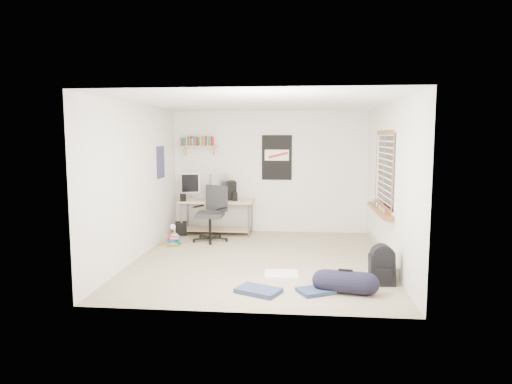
# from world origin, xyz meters

# --- Properties ---
(floor) EXTENTS (4.00, 4.50, 0.01)m
(floor) POSITION_xyz_m (0.00, 0.00, -0.01)
(floor) COLOR gray
(floor) RESTS_ON ground
(ceiling) EXTENTS (4.00, 4.50, 0.01)m
(ceiling) POSITION_xyz_m (0.00, 0.00, 2.50)
(ceiling) COLOR white
(ceiling) RESTS_ON ground
(back_wall) EXTENTS (4.00, 0.01, 2.50)m
(back_wall) POSITION_xyz_m (0.00, 2.25, 1.25)
(back_wall) COLOR silver
(back_wall) RESTS_ON ground
(left_wall) EXTENTS (0.01, 4.50, 2.50)m
(left_wall) POSITION_xyz_m (-2.00, 0.00, 1.25)
(left_wall) COLOR silver
(left_wall) RESTS_ON ground
(right_wall) EXTENTS (0.01, 4.50, 2.50)m
(right_wall) POSITION_xyz_m (2.00, 0.00, 1.25)
(right_wall) COLOR silver
(right_wall) RESTS_ON ground
(desk) EXTENTS (1.60, 1.05, 0.67)m
(desk) POSITION_xyz_m (-1.04, 1.89, 0.36)
(desk) COLOR tan
(desk) RESTS_ON floor
(monitor_left) EXTENTS (0.39, 0.17, 0.41)m
(monitor_left) POSITION_xyz_m (-1.61, 2.00, 0.88)
(monitor_left) COLOR #AAAAAF
(monitor_left) RESTS_ON desk
(monitor_right) EXTENTS (0.37, 0.26, 0.41)m
(monitor_right) POSITION_xyz_m (-1.00, 1.98, 0.88)
(monitor_right) COLOR #AAAAAF
(monitor_right) RESTS_ON desk
(pc_tower) EXTENTS (0.28, 0.42, 0.40)m
(pc_tower) POSITION_xyz_m (-0.77, 2.00, 0.88)
(pc_tower) COLOR black
(pc_tower) RESTS_ON desk
(keyboard) EXTENTS (0.47, 0.33, 0.02)m
(keyboard) POSITION_xyz_m (-1.28, 1.83, 0.69)
(keyboard) COLOR black
(keyboard) RESTS_ON desk
(speaker_left) EXTENTS (0.11, 0.11, 0.18)m
(speaker_left) POSITION_xyz_m (-1.68, 1.62, 0.76)
(speaker_left) COLOR black
(speaker_left) RESTS_ON desk
(speaker_right) EXTENTS (0.12, 0.12, 0.20)m
(speaker_right) POSITION_xyz_m (-0.67, 1.79, 0.77)
(speaker_right) COLOR black
(speaker_right) RESTS_ON desk
(office_chair) EXTENTS (0.92, 0.92, 1.06)m
(office_chair) POSITION_xyz_m (-1.07, 1.25, 0.49)
(office_chair) COLOR #27272A
(office_chair) RESTS_ON floor
(wall_shelf) EXTENTS (0.80, 0.22, 0.24)m
(wall_shelf) POSITION_xyz_m (-1.45, 2.14, 1.78)
(wall_shelf) COLOR tan
(wall_shelf) RESTS_ON back_wall
(poster_back_wall) EXTENTS (0.62, 0.03, 0.92)m
(poster_back_wall) POSITION_xyz_m (0.15, 2.23, 1.55)
(poster_back_wall) COLOR black
(poster_back_wall) RESTS_ON back_wall
(poster_left_wall) EXTENTS (0.02, 0.42, 0.60)m
(poster_left_wall) POSITION_xyz_m (-1.99, 1.20, 1.50)
(poster_left_wall) COLOR navy
(poster_left_wall) RESTS_ON left_wall
(window) EXTENTS (0.10, 1.50, 1.26)m
(window) POSITION_xyz_m (1.95, 0.30, 1.45)
(window) COLOR brown
(window) RESTS_ON right_wall
(baseboard_heater) EXTENTS (0.08, 2.50, 0.18)m
(baseboard_heater) POSITION_xyz_m (1.96, 0.30, 0.09)
(baseboard_heater) COLOR #B7B2A8
(baseboard_heater) RESTS_ON floor
(backpack) EXTENTS (0.34, 0.28, 0.43)m
(backpack) POSITION_xyz_m (1.73, -1.07, 0.20)
(backpack) COLOR black
(backpack) RESTS_ON floor
(duffel_bag) EXTENTS (0.34, 0.34, 0.57)m
(duffel_bag) POSITION_xyz_m (1.21, -1.48, 0.14)
(duffel_bag) COLOR black
(duffel_bag) RESTS_ON floor
(tshirt) EXTENTS (0.49, 0.42, 0.04)m
(tshirt) POSITION_xyz_m (0.38, -0.84, 0.02)
(tshirt) COLOR silver
(tshirt) RESTS_ON floor
(jeans_a) EXTENTS (0.64, 0.54, 0.06)m
(jeans_a) POSITION_xyz_m (0.11, -1.58, 0.03)
(jeans_a) COLOR navy
(jeans_a) RESTS_ON floor
(jeans_b) EXTENTS (0.53, 0.48, 0.05)m
(jeans_b) POSITION_xyz_m (0.84, -1.51, 0.03)
(jeans_b) COLOR navy
(jeans_b) RESTS_ON floor
(book_stack) EXTENTS (0.50, 0.44, 0.29)m
(book_stack) POSITION_xyz_m (-1.63, 0.74, 0.15)
(book_stack) COLOR brown
(book_stack) RESTS_ON floor
(desk_lamp) EXTENTS (0.13, 0.20, 0.18)m
(desk_lamp) POSITION_xyz_m (-1.61, 0.72, 0.38)
(desk_lamp) COLOR white
(desk_lamp) RESTS_ON book_stack
(subwoofer) EXTENTS (0.27, 0.27, 0.25)m
(subwoofer) POSITION_xyz_m (-1.75, 1.70, 0.14)
(subwoofer) COLOR black
(subwoofer) RESTS_ON floor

